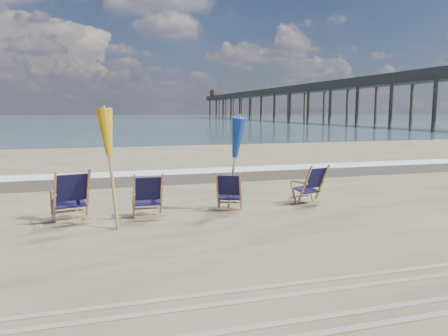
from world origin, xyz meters
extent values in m
plane|color=#38565D|center=(0.00, 128.00, 0.00)|extent=(400.00, 400.00, 0.00)
cube|color=silver|center=(0.00, 8.30, 0.00)|extent=(200.00, 1.40, 0.01)
cube|color=#42362A|center=(0.00, 6.80, 0.00)|extent=(200.00, 2.60, 0.00)
cylinder|color=#AC804D|center=(-2.45, 1.20, 1.10)|extent=(0.06, 0.06, 2.20)
cone|color=#C59712|center=(-2.45, 1.20, 1.72)|extent=(0.30, 0.30, 0.85)
cylinder|color=#A5A5AD|center=(0.10, 1.84, 1.02)|extent=(0.06, 0.06, 2.04)
cone|color=#153A94|center=(0.10, 1.84, 1.56)|extent=(0.30, 0.30, 0.85)
camera|label=1|loc=(-2.75, -6.95, 2.15)|focal=35.00mm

